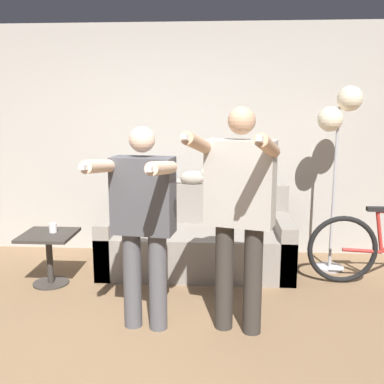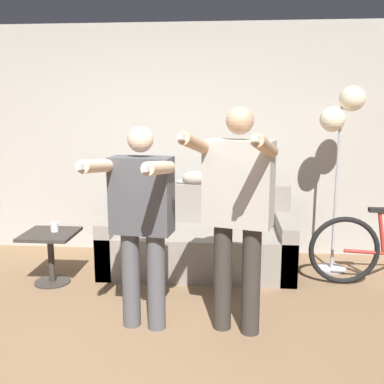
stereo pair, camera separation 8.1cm
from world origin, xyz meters
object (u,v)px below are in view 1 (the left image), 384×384
(couch, at_px, (196,244))
(floor_lamp, at_px, (339,121))
(person_left, at_px, (143,215))
(side_table, at_px, (49,248))
(cup, at_px, (53,228))
(person_right, at_px, (239,204))
(cat, at_px, (194,177))

(couch, height_order, floor_lamp, floor_lamp)
(couch, bearing_deg, person_left, -104.12)
(side_table, height_order, cup, cup)
(couch, bearing_deg, floor_lamp, 4.09)
(person_right, bearing_deg, person_left, -163.79)
(cat, bearing_deg, couch, -81.97)
(cup, bearing_deg, side_table, -126.04)
(cat, xyz_separation_m, floor_lamp, (1.46, -0.21, 0.61))
(cat, distance_m, cup, 1.56)
(side_table, bearing_deg, person_left, -37.49)
(person_left, xyz_separation_m, person_right, (0.71, 0.00, 0.09))
(side_table, xyz_separation_m, cup, (0.03, 0.05, 0.18))
(couch, bearing_deg, cup, -161.60)
(floor_lamp, relative_size, side_table, 3.75)
(person_right, distance_m, side_table, 2.05)
(cat, relative_size, floor_lamp, 0.21)
(couch, relative_size, person_right, 1.15)
(cat, height_order, floor_lamp, floor_lamp)
(couch, height_order, cup, couch)
(floor_lamp, bearing_deg, cup, -168.74)
(person_left, distance_m, cup, 1.38)
(person_left, height_order, floor_lamp, floor_lamp)
(person_left, distance_m, floor_lamp, 2.34)
(cat, xyz_separation_m, side_table, (-1.35, -0.80, -0.57))
(cup, bearing_deg, couch, 18.40)
(person_right, bearing_deg, floor_lamp, 69.57)
(couch, xyz_separation_m, cup, (-1.36, -0.45, 0.27))
(cat, bearing_deg, person_left, -100.03)
(side_table, bearing_deg, floor_lamp, 12.02)
(couch, bearing_deg, person_right, -73.66)
(couch, xyz_separation_m, side_table, (-1.39, -0.50, 0.09))
(person_left, xyz_separation_m, side_table, (-1.06, 0.81, -0.54))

